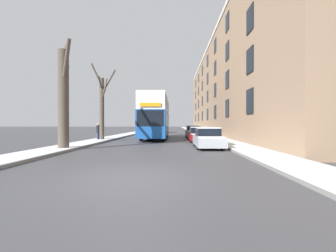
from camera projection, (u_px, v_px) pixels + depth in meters
The scene contains 12 objects.
ground_plane at pixel (127, 179), 6.50m from camera, with size 320.00×320.00×0.00m, color #424247.
sidewalk_left at pixel (148, 130), 59.64m from camera, with size 2.08×130.00×0.16m.
sidewalk_right at pixel (191, 130), 59.30m from camera, with size 2.08×130.00×0.16m.
terrace_facade_right at pixel (235, 89), 36.44m from camera, with size 9.10×54.72×14.60m.
bare_tree_left_0 at pixel (64, 96), 13.70m from camera, with size 1.88×3.38×6.83m.
bare_tree_left_1 at pixel (102, 105), 21.58m from camera, with size 2.56×2.84×7.34m.
double_decker_bus at pixel (156, 116), 24.93m from camera, with size 2.61×11.68×4.53m.
parked_car_0 at pixel (208, 138), 15.09m from camera, with size 1.71×4.15×1.38m.
parked_car_1 at pixel (199, 135), 20.85m from camera, with size 1.79×4.44×1.35m.
parked_car_2 at pixel (194, 132), 26.53m from camera, with size 1.84×3.94×1.44m.
oncoming_van at pixel (157, 126), 41.95m from camera, with size 1.92×4.91×2.49m.
pedestrian_left_sidewalk at pixel (98, 131), 21.67m from camera, with size 0.37×0.37×1.70m.
Camera 1 is at (1.38, -6.45, 1.57)m, focal length 24.00 mm.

